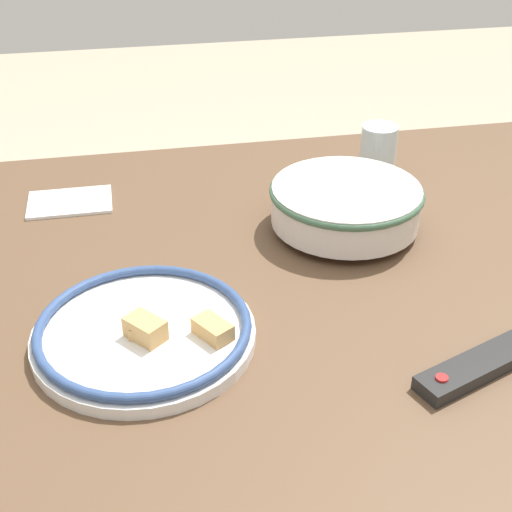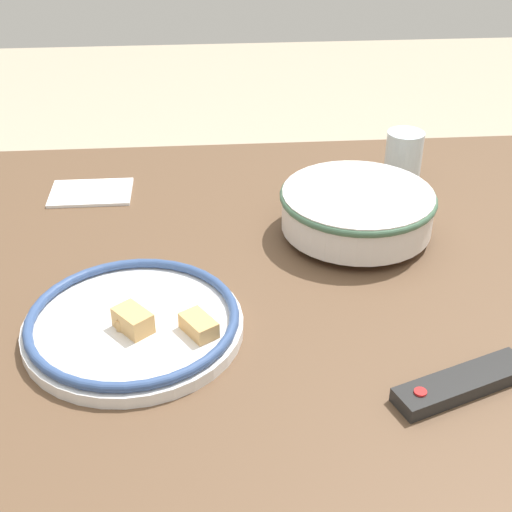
{
  "view_description": "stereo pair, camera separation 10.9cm",
  "coord_description": "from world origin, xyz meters",
  "px_view_note": "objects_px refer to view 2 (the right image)",
  "views": [
    {
      "loc": [
        0.26,
        0.91,
        1.35
      ],
      "look_at": [
        0.08,
        -0.0,
        0.77
      ],
      "focal_mm": 50.0,
      "sensor_mm": 36.0,
      "label": 1
    },
    {
      "loc": [
        0.15,
        0.92,
        1.35
      ],
      "look_at": [
        0.08,
        -0.0,
        0.77
      ],
      "focal_mm": 50.0,
      "sensor_mm": 36.0,
      "label": 2
    }
  ],
  "objects_px": {
    "noodle_bowl": "(357,210)",
    "tv_remote": "(462,384)",
    "drinking_glass": "(404,155)",
    "food_plate": "(134,323)"
  },
  "relations": [
    {
      "from": "food_plate",
      "to": "tv_remote",
      "type": "height_order",
      "value": "food_plate"
    },
    {
      "from": "food_plate",
      "to": "drinking_glass",
      "type": "distance_m",
      "value": 0.68
    },
    {
      "from": "noodle_bowl",
      "to": "drinking_glass",
      "type": "bearing_deg",
      "value": -121.85
    },
    {
      "from": "food_plate",
      "to": "tv_remote",
      "type": "xyz_separation_m",
      "value": [
        -0.42,
        0.15,
        -0.01
      ]
    },
    {
      "from": "noodle_bowl",
      "to": "tv_remote",
      "type": "bearing_deg",
      "value": 98.22
    },
    {
      "from": "noodle_bowl",
      "to": "drinking_glass",
      "type": "distance_m",
      "value": 0.26
    },
    {
      "from": "noodle_bowl",
      "to": "tv_remote",
      "type": "height_order",
      "value": "noodle_bowl"
    },
    {
      "from": "food_plate",
      "to": "tv_remote",
      "type": "relative_size",
      "value": 1.6
    },
    {
      "from": "noodle_bowl",
      "to": "food_plate",
      "type": "bearing_deg",
      "value": 34.28
    },
    {
      "from": "tv_remote",
      "to": "food_plate",
      "type": "bearing_deg",
      "value": 49.64
    }
  ]
}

